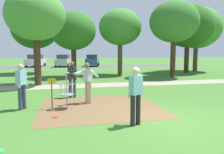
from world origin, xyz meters
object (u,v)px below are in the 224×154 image
at_px(player_throwing, 88,80).
at_px(tree_far_left, 120,27).
at_px(tree_near_right, 36,16).
at_px(tree_mid_right, 188,26).
at_px(player_waiting_left, 72,77).
at_px(parked_car_center_left, 63,61).
at_px(player_waiting_right, 136,93).
at_px(tree_far_center, 197,28).
at_px(tree_mid_center, 35,29).
at_px(parked_car_center_right, 92,60).
at_px(disc_golf_basket, 65,89).
at_px(player_foreground_watching, 22,84).
at_px(parked_car_leftmost, 36,61).
at_px(frisbee_by_tee, 143,91).
at_px(frisbee_mid_grass, 68,104).
at_px(frisbee_near_basket, 55,117).
at_px(tree_near_left, 174,22).
at_px(tree_mid_left, 73,31).

bearing_deg(player_throwing, tree_far_left, 68.74).
xyz_separation_m(player_throwing, tree_near_right, (-2.65, 5.75, 3.47)).
bearing_deg(tree_mid_right, player_waiting_left, -140.17).
bearing_deg(parked_car_center_left, tree_far_left, -68.57).
height_order(player_waiting_right, tree_far_center, tree_far_center).
relative_size(tree_mid_center, parked_car_center_right, 1.43).
height_order(disc_golf_basket, tree_far_center, tree_far_center).
bearing_deg(parked_car_center_left, player_foreground_watching, -93.39).
bearing_deg(parked_car_leftmost, frisbee_by_tee, -69.80).
bearing_deg(parked_car_leftmost, parked_car_center_left, -9.44).
distance_m(frisbee_by_tee, parked_car_leftmost, 24.53).
xyz_separation_m(frisbee_by_tee, tree_far_left, (0.97, 8.76, 4.48)).
bearing_deg(player_foreground_watching, disc_golf_basket, -7.31).
xyz_separation_m(player_throwing, player_waiting_right, (1.05, -3.12, -0.02)).
height_order(frisbee_mid_grass, parked_car_center_left, parked_car_center_left).
distance_m(player_waiting_left, tree_near_right, 6.01).
height_order(frisbee_near_basket, tree_mid_right, tree_mid_right).
relative_size(player_throwing, player_waiting_right, 1.00).
relative_size(disc_golf_basket, tree_far_left, 0.22).
bearing_deg(player_throwing, tree_near_right, 114.76).
xyz_separation_m(player_waiting_right, tree_mid_right, (10.66, 14.68, 3.88)).
bearing_deg(player_throwing, parked_car_center_right, 82.18).
bearing_deg(parked_car_center_right, parked_car_leftmost, 176.17).
distance_m(player_waiting_left, frisbee_mid_grass, 1.66).
bearing_deg(tree_mid_center, player_waiting_left, -76.36).
height_order(parked_car_leftmost, parked_car_center_right, same).
height_order(tree_mid_right, parked_car_leftmost, tree_mid_right).
relative_size(player_foreground_watching, player_throwing, 1.00).
bearing_deg(tree_near_left, frisbee_by_tee, -130.04).
distance_m(disc_golf_basket, parked_car_center_right, 25.77).
relative_size(disc_golf_basket, parked_car_center_right, 0.31).
height_order(frisbee_by_tee, parked_car_center_right, parked_car_center_right).
distance_m(tree_mid_left, tree_mid_right, 11.95).
bearing_deg(parked_car_center_right, tree_mid_center, -124.36).
bearing_deg(tree_near_right, parked_car_leftmost, 97.30).
relative_size(player_foreground_watching, tree_far_left, 0.27).
bearing_deg(tree_mid_right, frisbee_by_tee, -132.04).
xyz_separation_m(disc_golf_basket, tree_mid_right, (12.65, 12.28, 4.10)).
relative_size(player_foreground_watching, player_waiting_left, 1.00).
height_order(player_waiting_left, tree_mid_right, tree_mid_right).
relative_size(frisbee_by_tee, tree_mid_left, 0.04).
bearing_deg(disc_golf_basket, player_waiting_left, 80.24).
relative_size(player_waiting_left, tree_far_left, 0.27).
xyz_separation_m(frisbee_mid_grass, parked_car_leftmost, (-4.30, 25.30, 0.91)).
relative_size(player_waiting_left, tree_near_right, 0.28).
relative_size(player_throwing, parked_car_leftmost, 0.38).
bearing_deg(tree_far_center, tree_near_left, -138.34).
bearing_deg(tree_mid_right, tree_mid_center, 170.13).
bearing_deg(parked_car_center_left, parked_car_leftmost, 170.56).
bearing_deg(player_waiting_left, frisbee_near_basket, -102.42).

